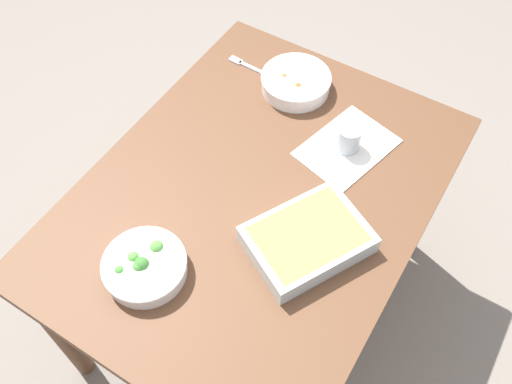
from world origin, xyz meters
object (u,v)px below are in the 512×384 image
Objects in this scene: drink_cup at (349,139)px; spoon_by_stew at (285,93)px; broccoli_bowl at (145,266)px; baking_dish at (307,239)px; stew_bowl at (296,82)px; fork_on_table at (249,66)px.

drink_cup reaches higher than spoon_by_stew.
broccoli_bowl is 0.42m from baking_dish.
broccoli_bowl is 0.68m from drink_cup.
drink_cup is (-0.35, -0.06, 0.00)m from baking_dish.
broccoli_bowl reaches higher than stew_bowl.
baking_dish is 0.70m from fork_on_table.
spoon_by_stew is (-0.45, -0.33, -0.03)m from baking_dish.
broccoli_bowl is 1.22× the size of fork_on_table.
fork_on_table is at bearing -107.88° from drink_cup.
broccoli_bowl is 0.80m from fork_on_table.
baking_dish is (0.49, 0.31, 0.00)m from stew_bowl.
fork_on_table is (-0.05, -0.17, -0.00)m from spoon_by_stew.
broccoli_bowl is 0.73m from spoon_by_stew.
drink_cup is 0.51× the size of spoon_by_stew.
stew_bowl is 1.33× the size of spoon_by_stew.
drink_cup is 0.48× the size of fork_on_table.
broccoli_bowl is 1.29× the size of spoon_by_stew.
drink_cup is 0.29m from spoon_by_stew.
fork_on_table is at bearing -105.77° from spoon_by_stew.
drink_cup is (-0.64, 0.25, 0.01)m from broccoli_bowl.
baking_dish is at bearing 32.43° from stew_bowl.
spoon_by_stew is at bearing -143.88° from baking_dish.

